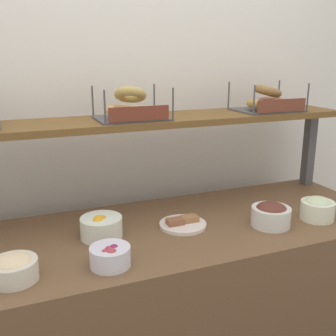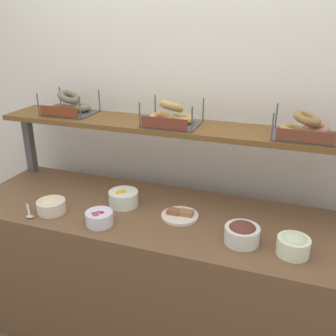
% 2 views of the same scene
% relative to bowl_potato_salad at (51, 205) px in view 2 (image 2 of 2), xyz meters
% --- Properties ---
extents(ground_plane, '(8.00, 8.00, 0.00)m').
position_rel_bowl_potato_salad_xyz_m(ground_plane, '(0.54, 0.19, -0.89)').
color(ground_plane, '#595651').
extents(back_wall, '(3.37, 0.06, 2.40)m').
position_rel_bowl_potato_salad_xyz_m(back_wall, '(0.54, 0.74, 0.31)').
color(back_wall, white).
rests_on(back_wall, ground_plane).
extents(deli_counter, '(2.17, 0.70, 0.85)m').
position_rel_bowl_potato_salad_xyz_m(deli_counter, '(0.54, 0.19, -0.47)').
color(deli_counter, brown).
rests_on(deli_counter, ground_plane).
extents(shelf_riser_left, '(0.05, 0.05, 0.40)m').
position_rel_bowl_potato_salad_xyz_m(shelf_riser_left, '(-0.48, 0.46, 0.16)').
color(shelf_riser_left, '#4C4C51').
rests_on(shelf_riser_left, deli_counter).
extents(upper_shelf, '(2.13, 0.32, 0.03)m').
position_rel_bowl_potato_salad_xyz_m(upper_shelf, '(0.54, 0.46, 0.37)').
color(upper_shelf, brown).
rests_on(upper_shelf, shelf_riser_left).
extents(bowl_potato_salad, '(0.16, 0.16, 0.09)m').
position_rel_bowl_potato_salad_xyz_m(bowl_potato_salad, '(0.00, 0.00, 0.00)').
color(bowl_potato_salad, silver).
rests_on(bowl_potato_salad, deli_counter).
extents(bowl_scallion_spread, '(0.15, 0.15, 0.10)m').
position_rel_bowl_potato_salad_xyz_m(bowl_scallion_spread, '(1.26, 0.03, 0.01)').
color(bowl_scallion_spread, white).
rests_on(bowl_scallion_spread, deli_counter).
extents(bowl_fruit_salad, '(0.17, 0.17, 0.10)m').
position_rel_bowl_potato_salad_xyz_m(bowl_fruit_salad, '(0.34, 0.21, 0.00)').
color(bowl_fruit_salad, white).
rests_on(bowl_fruit_salad, deli_counter).
extents(bowl_beet_salad, '(0.14, 0.14, 0.08)m').
position_rel_bowl_potato_salad_xyz_m(bowl_beet_salad, '(0.31, -0.03, -0.01)').
color(bowl_beet_salad, white).
rests_on(bowl_beet_salad, deli_counter).
extents(bowl_chocolate_spread, '(0.17, 0.17, 0.10)m').
position_rel_bowl_potato_salad_xyz_m(bowl_chocolate_spread, '(1.03, 0.05, 0.01)').
color(bowl_chocolate_spread, silver).
rests_on(bowl_chocolate_spread, deli_counter).
extents(serving_plate_white, '(0.20, 0.20, 0.04)m').
position_rel_bowl_potato_salad_xyz_m(serving_plate_white, '(0.68, 0.18, -0.03)').
color(serving_plate_white, white).
rests_on(serving_plate_white, deli_counter).
extents(serving_spoon_near_plate, '(0.14, 0.14, 0.01)m').
position_rel_bowl_potato_salad_xyz_m(serving_spoon_near_plate, '(-0.10, -0.06, -0.04)').
color(serving_spoon_near_plate, '#B7B7BC').
rests_on(serving_spoon_near_plate, deli_counter).
extents(bagel_basket_poppy, '(0.30, 0.25, 0.15)m').
position_rel_bowl_potato_salad_xyz_m(bagel_basket_poppy, '(-0.15, 0.48, 0.43)').
color(bagel_basket_poppy, '#4C4C51').
rests_on(bagel_basket_poppy, upper_shelf).
extents(bagel_basket_sesame, '(0.31, 0.25, 0.15)m').
position_rel_bowl_potato_salad_xyz_m(bagel_basket_sesame, '(0.54, 0.44, 0.43)').
color(bagel_basket_sesame, '#4C4C51').
rests_on(bagel_basket_sesame, upper_shelf).
extents(bagel_basket_everything, '(0.32, 0.25, 0.14)m').
position_rel_bowl_potato_salad_xyz_m(bagel_basket_everything, '(1.25, 0.44, 0.43)').
color(bagel_basket_everything, '#4C4C51').
rests_on(bagel_basket_everything, upper_shelf).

